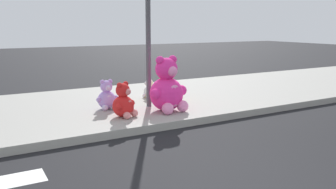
# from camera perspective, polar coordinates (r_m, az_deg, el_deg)

# --- Properties ---
(sidewalk) EXTENTS (28.00, 4.40, 0.15)m
(sidewalk) POSITION_cam_1_polar(r_m,az_deg,el_deg) (8.40, -11.63, -2.02)
(sidewalk) COLOR #9E9B93
(sidewalk) RESTS_ON ground_plane
(sign_pole) EXTENTS (0.56, 0.11, 3.20)m
(sign_pole) POSITION_cam_1_polar(r_m,az_deg,el_deg) (7.82, -3.19, 10.35)
(sign_pole) COLOR #4C4C51
(sign_pole) RESTS_ON sidewalk
(plush_pink_large) EXTENTS (0.90, 0.81, 1.17)m
(plush_pink_large) POSITION_cam_1_polar(r_m,az_deg,el_deg) (7.49, -0.09, 0.87)
(plush_pink_large) COLOR #F22D93
(plush_pink_large) RESTS_ON sidewalk
(plush_red) EXTENTS (0.49, 0.51, 0.70)m
(plush_red) POSITION_cam_1_polar(r_m,az_deg,el_deg) (7.08, -7.08, -1.37)
(plush_red) COLOR red
(plush_red) RESTS_ON sidewalk
(plush_yellow) EXTENTS (0.50, 0.52, 0.72)m
(plush_yellow) POSITION_cam_1_polar(r_m,az_deg,el_deg) (8.55, -0.34, 0.93)
(plush_yellow) COLOR yellow
(plush_yellow) RESTS_ON sidewalk
(plush_lavender) EXTENTS (0.50, 0.44, 0.65)m
(plush_lavender) POSITION_cam_1_polar(r_m,az_deg,el_deg) (7.81, -9.76, -0.43)
(plush_lavender) COLOR #B28CD8
(plush_lavender) RESTS_ON sidewalk
(plush_white) EXTENTS (0.34, 0.34, 0.48)m
(plush_white) POSITION_cam_1_polar(r_m,az_deg,el_deg) (8.98, -3.09, 0.78)
(plush_white) COLOR white
(plush_white) RESTS_ON sidewalk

